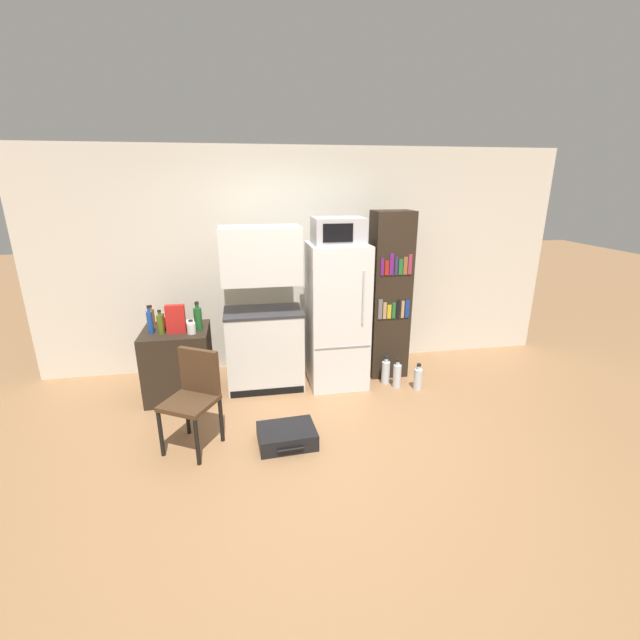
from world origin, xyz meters
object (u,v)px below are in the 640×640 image
bottle_ketchup_red (163,323)px  chair (194,391)px  kitchen_hutch (263,317)px  bowl (191,323)px  water_bottle_middle (418,378)px  side_table (179,363)px  bottle_blue_soda (150,322)px  cereal_box (176,319)px  microwave (338,231)px  bottle_olive_oil (161,324)px  water_bottle_front (397,375)px  bottle_milk_white (191,328)px  suitcase_large_flat (287,436)px  water_bottle_back (386,372)px  bottle_green_tall (198,318)px  bottle_amber_beer (151,317)px  bookshelf (389,296)px  refrigerator (337,316)px

bottle_ketchup_red → chair: bearing=-69.3°
kitchen_hutch → bowl: kitchen_hutch is taller
water_bottle_middle → side_table: bearing=172.4°
bottle_blue_soda → cereal_box: 0.26m
water_bottle_middle → microwave: bearing=157.6°
bottle_olive_oil → bowl: (0.27, 0.27, -0.09)m
bottle_blue_soda → water_bottle_front: bottle_blue_soda is taller
bottle_olive_oil → bottle_milk_white: bottle_olive_oil is taller
bowl → suitcase_large_flat: 1.74m
cereal_box → chair: (0.24, -0.89, -0.39)m
bowl → water_bottle_front: size_ratio=0.39×
bowl → water_bottle_back: size_ratio=0.40×
bottle_green_tall → bottle_amber_beer: (-0.52, 0.26, -0.04)m
side_table → chair: (0.27, -0.99, 0.14)m
bookshelf → cereal_box: bookshelf is taller
bottle_ketchup_red → bottle_amber_beer: size_ratio=0.79×
bottle_ketchup_red → bottle_milk_white: bearing=-31.3°
side_table → microwave: size_ratio=1.42×
bookshelf → cereal_box: size_ratio=6.49×
chair → microwave: bearing=63.9°
side_table → bottle_milk_white: size_ratio=5.15×
bottle_olive_oil → water_bottle_back: (2.43, -0.03, -0.72)m
bottle_blue_soda → water_bottle_back: (2.54, -0.06, -0.74)m
bottle_ketchup_red → bottle_olive_oil: bottle_olive_oil is taller
bottle_ketchup_red → cereal_box: bearing=-41.7°
bottle_blue_soda → kitchen_hutch: bearing=6.2°
bottle_olive_oil → bottle_amber_beer: size_ratio=1.16×
bottle_blue_soda → suitcase_large_flat: bottle_blue_soda is taller
kitchen_hutch → water_bottle_back: kitchen_hutch is taller
bookshelf → bottle_blue_soda: bookshelf is taller
bottle_ketchup_red → water_bottle_middle: 2.85m
water_bottle_middle → bottle_olive_oil: bearing=174.8°
microwave → bookshelf: bearing=11.7°
bottle_ketchup_red → microwave: bearing=-0.7°
bottle_ketchup_red → bowl: size_ratio=1.29×
bottle_amber_beer → cereal_box: bearing=-47.0°
side_table → suitcase_large_flat: 1.58m
bottle_ketchup_red → bowl: bearing=26.9°
bottle_amber_beer → water_bottle_middle: bearing=-11.2°
kitchen_hutch → bottle_green_tall: (-0.69, -0.09, 0.05)m
bottle_amber_beer → water_bottle_back: bearing=-7.9°
refrigerator → bottle_milk_white: bearing=-174.2°
side_table → water_bottle_front: bearing=-6.0°
refrigerator → bowl: refrigerator is taller
bottle_milk_white → water_bottle_front: 2.33m
bowl → bottle_blue_soda: bearing=-147.8°
bottle_blue_soda → water_bottle_middle: 2.96m
bottle_milk_white → water_bottle_back: bearing=0.5°
kitchen_hutch → bottle_amber_beer: (-1.21, 0.17, 0.02)m
chair → refrigerator: bearing=63.9°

